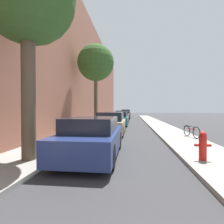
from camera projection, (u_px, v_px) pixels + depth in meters
name	position (u px, v px, depth m)	size (l,w,h in m)	color
ground_plane	(127.00, 128.00, 14.63)	(120.00, 120.00, 0.00)	#333335
sidewalk_left	(93.00, 127.00, 14.95)	(2.00, 52.00, 0.12)	gray
sidewalk_right	(163.00, 128.00, 14.30)	(2.00, 52.00, 0.12)	gray
building_facade_left	(77.00, 63.00, 15.02)	(0.70, 52.00, 10.94)	#9E604C
parked_car_navy	(92.00, 137.00, 5.92)	(1.73, 4.04, 1.31)	black
parked_car_champagne	(111.00, 124.00, 11.24)	(1.69, 4.12, 1.39)	black
parked_car_teal	(119.00, 119.00, 17.26)	(1.77, 4.58, 1.33)	black
parked_car_grey	(122.00, 116.00, 22.51)	(1.70, 4.44, 1.39)	black
parked_car_black	(125.00, 115.00, 28.66)	(1.84, 4.56, 1.28)	black
parked_car_red	(126.00, 114.00, 34.77)	(1.78, 4.23, 1.48)	black
street_tree_far	(96.00, 63.00, 12.97)	(2.67, 2.67, 6.20)	brown
fire_hydrant	(203.00, 145.00, 5.07)	(0.45, 0.21, 0.83)	red
bicycle	(191.00, 131.00, 9.17)	(0.50, 1.44, 0.60)	black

